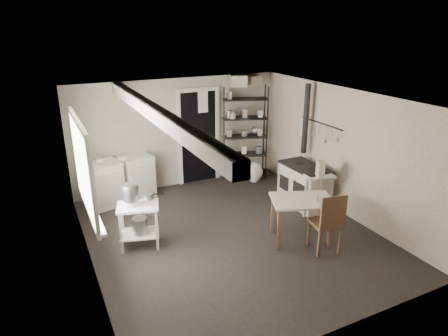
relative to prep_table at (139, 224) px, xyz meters
name	(u,v)px	position (x,y,z in m)	size (l,w,h in m)	color
floor	(232,235)	(1.47, -0.32, -0.40)	(5.00, 5.00, 0.00)	black
ceiling	(233,99)	(1.47, -0.32, 1.90)	(5.00, 5.00, 0.00)	silver
wall_back	(178,133)	(1.47, 2.18, 0.75)	(4.50, 0.02, 2.30)	#A39C8B
wall_front	(340,246)	(1.47, -2.82, 0.75)	(4.50, 0.02, 2.30)	#A39C8B
wall_left	(85,197)	(-0.78, -0.32, 0.75)	(0.02, 5.00, 2.30)	#A39C8B
wall_right	(342,152)	(3.72, -0.32, 0.75)	(0.02, 5.00, 2.30)	#A39C8B
window	(82,168)	(-0.75, -0.12, 1.10)	(0.12, 1.76, 1.28)	silver
doorway	(199,138)	(1.92, 2.15, 0.60)	(0.96, 0.10, 2.08)	silver
ceiling_beam	(155,113)	(0.27, -0.32, 1.80)	(0.18, 5.00, 0.18)	silver
wallpaper_panel	(342,152)	(3.71, -0.32, 0.75)	(0.01, 5.00, 2.30)	beige
utensil_rail	(320,123)	(3.66, 0.28, 1.15)	(0.06, 1.20, 0.44)	#ABAAAD
prep_table	(139,224)	(0.00, 0.00, 0.00)	(0.63, 0.45, 0.72)	silver
stockpot	(131,192)	(-0.08, 0.03, 0.54)	(0.24, 0.24, 0.26)	#ABAAAD
saucepan	(148,196)	(0.17, -0.01, 0.45)	(0.17, 0.17, 0.10)	#ABAAAD
bucket	(140,226)	(0.00, -0.04, -0.02)	(0.24, 0.24, 0.26)	#ABAAAD
base_cabinets	(121,179)	(0.13, 1.86, 0.06)	(1.32, 0.57, 0.87)	beige
mixing_bowl	(123,156)	(0.19, 1.75, 0.55)	(0.27, 0.27, 0.07)	white
counter_cup	(99,159)	(-0.25, 1.75, 0.57)	(0.13, 0.13, 0.10)	white
shelf_rack	(244,137)	(2.93, 1.94, 0.55)	(0.99, 0.38, 2.08)	black
shelf_jar	(233,120)	(2.64, 1.92, 0.96)	(0.08, 0.08, 0.17)	white
storage_box_a	(238,90)	(2.76, 1.93, 1.61)	(0.34, 0.30, 0.24)	beige
storage_box_b	(252,89)	(3.13, 1.98, 1.59)	(0.31, 0.28, 0.20)	beige
stove	(304,184)	(3.26, 0.11, 0.04)	(0.57, 1.02, 0.80)	beige
stovepipe	(306,119)	(3.52, 0.54, 1.19)	(0.12, 0.12, 1.51)	black
side_ledge	(318,194)	(3.20, -0.38, 0.03)	(0.52, 0.28, 0.80)	silver
oats_box	(321,165)	(3.16, -0.43, 0.61)	(0.11, 0.19, 0.29)	beige
work_table	(301,219)	(2.40, -0.95, -0.02)	(0.96, 0.67, 0.73)	beige
table_cup	(316,197)	(2.56, -1.09, 0.40)	(0.09, 0.09, 0.08)	white
chair	(325,222)	(2.55, -1.37, 0.08)	(0.41, 0.43, 1.00)	#543524
flour_sack	(254,172)	(2.97, 1.52, -0.16)	(0.39, 0.33, 0.47)	silver
floor_crock	(308,208)	(3.15, -0.17, -0.33)	(0.12, 0.12, 0.15)	white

